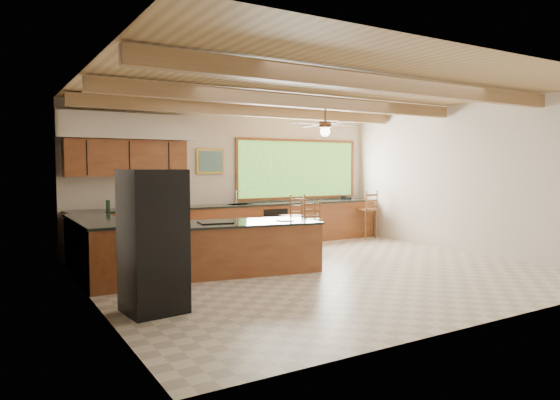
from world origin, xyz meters
TOP-DOWN VIEW (x-y plane):
  - ground at (0.00, 0.00)m, footprint 7.20×7.20m
  - room_shell at (-0.17, 0.65)m, footprint 7.27×6.54m
  - counter_run at (-0.82, 2.52)m, footprint 7.12×3.10m
  - island at (-1.06, 0.60)m, footprint 2.53×1.51m
  - refrigerator at (-3.05, -0.92)m, footprint 0.73×0.71m
  - bar_stool_a at (0.91, 1.69)m, footprint 0.43×0.43m
  - bar_stool_b at (0.74, 1.89)m, footprint 0.42×0.42m
  - bar_stool_c at (0.95, 1.54)m, footprint 0.51×0.51m
  - bar_stool_d at (3.16, 2.39)m, footprint 0.43×0.43m

SIDE VIEW (x-z plane):
  - ground at x=0.00m, z-range 0.00..0.00m
  - island at x=-1.06m, z-range -0.01..0.84m
  - counter_run at x=-0.82m, z-range -0.17..1.10m
  - bar_stool_a at x=0.91m, z-range 0.10..1.15m
  - bar_stool_c at x=0.95m, z-range 0.10..1.18m
  - bar_stool_d at x=3.16m, z-range 0.11..1.27m
  - bar_stool_b at x=0.74m, z-range 0.11..1.28m
  - refrigerator at x=-3.05m, z-range 0.00..1.71m
  - room_shell at x=-0.17m, z-range 0.70..3.72m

